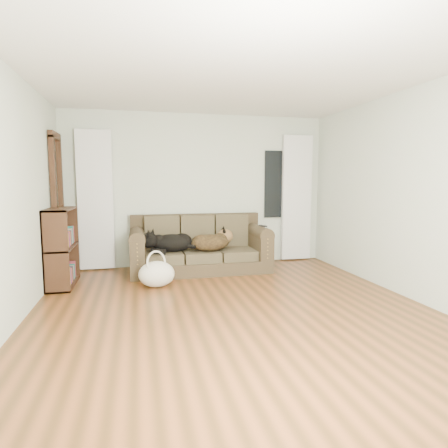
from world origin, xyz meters
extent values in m
plane|color=#4A2E14|center=(0.00, 0.00, 0.00)|extent=(5.00, 5.00, 0.00)
plane|color=white|center=(0.00, 0.00, 2.60)|extent=(5.00, 5.00, 0.00)
cube|color=beige|center=(0.00, 2.50, 1.30)|extent=(4.50, 0.04, 2.60)
cube|color=beige|center=(-2.25, 0.00, 1.30)|extent=(0.04, 5.00, 2.60)
cube|color=beige|center=(2.25, 0.00, 1.30)|extent=(0.04, 5.00, 2.60)
cube|color=white|center=(-1.70, 2.42, 1.15)|extent=(0.55, 0.08, 2.25)
cube|color=white|center=(1.80, 2.42, 1.15)|extent=(0.55, 0.08, 2.25)
cube|color=black|center=(1.45, 2.47, 1.40)|extent=(0.50, 0.03, 1.20)
cube|color=black|center=(-2.20, 2.05, 1.05)|extent=(0.07, 0.60, 2.10)
cube|color=#382C1E|center=(-0.07, 1.97, 0.45)|extent=(2.21, 0.95, 0.90)
ellipsoid|color=black|center=(-0.56, 1.94, 0.48)|extent=(0.74, 0.58, 0.28)
ellipsoid|color=black|center=(0.11, 1.88, 0.49)|extent=(0.75, 0.60, 0.29)
cube|color=black|center=(0.96, 1.83, 0.73)|extent=(0.09, 0.18, 0.02)
ellipsoid|color=beige|center=(-0.81, 1.18, 0.16)|extent=(0.60, 0.53, 0.36)
cube|color=black|center=(-2.09, 1.58, 0.50)|extent=(0.41, 0.90, 1.09)
camera|label=1|loc=(-1.04, -3.95, 1.46)|focal=30.00mm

